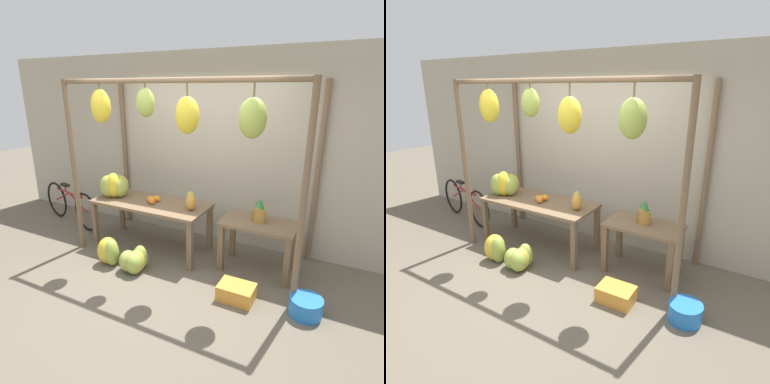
{
  "view_description": "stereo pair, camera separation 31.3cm",
  "coord_description": "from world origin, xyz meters",
  "views": [
    {
      "loc": [
        1.91,
        -2.89,
        2.29
      ],
      "look_at": [
        0.07,
        0.72,
        0.97
      ],
      "focal_mm": 30.0,
      "sensor_mm": 36.0,
      "label": 1
    },
    {
      "loc": [
        2.19,
        -2.74,
        2.29
      ],
      "look_at": [
        0.07,
        0.72,
        0.97
      ],
      "focal_mm": 30.0,
      "sensor_mm": 36.0,
      "label": 2
    }
  ],
  "objects": [
    {
      "name": "banana_pile_on_table",
      "position": [
        -1.21,
        0.69,
        0.88
      ],
      "size": [
        0.46,
        0.44,
        0.37
      ],
      "color": "#9EB247",
      "rests_on": "display_table_main"
    },
    {
      "name": "pineapple_cluster",
      "position": [
        0.96,
        0.83,
        0.8
      ],
      "size": [
        0.18,
        0.14,
        0.3
      ],
      "color": "#B27F38",
      "rests_on": "display_table_side"
    },
    {
      "name": "parked_bicycle",
      "position": [
        -2.37,
        0.83,
        0.34
      ],
      "size": [
        1.59,
        0.41,
        0.7
      ],
      "color": "black",
      "rests_on": "ground_plane"
    },
    {
      "name": "fruit_crate_white",
      "position": [
        0.96,
        0.09,
        0.09
      ],
      "size": [
        0.4,
        0.29,
        0.18
      ],
      "color": "orange",
      "rests_on": "ground_plane"
    },
    {
      "name": "orange_pile",
      "position": [
        -0.55,
        0.73,
        0.76
      ],
      "size": [
        0.17,
        0.21,
        0.09
      ],
      "color": "orange",
      "rests_on": "display_table_main"
    },
    {
      "name": "papaya_pile",
      "position": [
        0.06,
        0.71,
        0.84
      ],
      "size": [
        0.2,
        0.21,
        0.26
      ],
      "color": "gold",
      "rests_on": "display_table_main"
    },
    {
      "name": "ground_plane",
      "position": [
        0.0,
        0.0,
        0.0
      ],
      "size": [
        20.0,
        20.0,
        0.0
      ],
      "primitive_type": "plane",
      "color": "#665B4C"
    },
    {
      "name": "banana_pile_ground_left",
      "position": [
        -0.84,
        0.05,
        0.19
      ],
      "size": [
        0.4,
        0.35,
        0.37
      ],
      "color": "#9EB247",
      "rests_on": "ground_plane"
    },
    {
      "name": "shop_wall_back",
      "position": [
        0.0,
        1.47,
        1.4
      ],
      "size": [
        8.0,
        0.08,
        2.8
      ],
      "color": "#B2A893",
      "rests_on": "ground_plane"
    },
    {
      "name": "display_table_side",
      "position": [
        0.98,
        0.81,
        0.53
      ],
      "size": [
        0.94,
        0.55,
        0.68
      ],
      "color": "brown",
      "rests_on": "ground_plane"
    },
    {
      "name": "stall_awning",
      "position": [
        0.05,
        0.43,
        1.8
      ],
      "size": [
        3.16,
        1.29,
        2.4
      ],
      "color": "brown",
      "rests_on": "ground_plane"
    },
    {
      "name": "display_table_main",
      "position": [
        -0.6,
        0.72,
        0.62
      ],
      "size": [
        1.7,
        0.73,
        0.72
      ],
      "color": "brown",
      "rests_on": "ground_plane"
    },
    {
      "name": "blue_bucket",
      "position": [
        1.69,
        0.17,
        0.1
      ],
      "size": [
        0.34,
        0.34,
        0.2
      ],
      "color": "blue",
      "rests_on": "ground_plane"
    },
    {
      "name": "banana_pile_ground_right",
      "position": [
        -0.42,
        0.05,
        0.15
      ],
      "size": [
        0.43,
        0.41,
        0.33
      ],
      "color": "gold",
      "rests_on": "ground_plane"
    }
  ]
}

